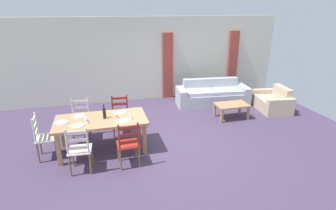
# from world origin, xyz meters

# --- Properties ---
(ground_plane) EXTENTS (9.60, 9.60, 0.02)m
(ground_plane) POSITION_xyz_m (0.00, 0.00, -0.01)
(ground_plane) COLOR #43354F
(wall_far) EXTENTS (9.60, 0.16, 2.70)m
(wall_far) POSITION_xyz_m (0.00, 3.30, 1.35)
(wall_far) COLOR beige
(wall_far) RESTS_ON ground_plane
(curtain_panel_left) EXTENTS (0.35, 0.08, 2.20)m
(curtain_panel_left) POSITION_xyz_m (0.86, 3.16, 1.10)
(curtain_panel_left) COLOR #9E4034
(curtain_panel_left) RESTS_ON ground_plane
(curtain_panel_right) EXTENTS (0.35, 0.08, 2.20)m
(curtain_panel_right) POSITION_xyz_m (3.26, 3.16, 1.10)
(curtain_panel_right) COLOR #9E4034
(curtain_panel_right) RESTS_ON ground_plane
(dining_table) EXTENTS (1.90, 0.96, 0.75)m
(dining_table) POSITION_xyz_m (-1.44, -0.00, 0.66)
(dining_table) COLOR #A97C53
(dining_table) RESTS_ON ground_plane
(dining_chair_near_left) EXTENTS (0.45, 0.43, 0.96)m
(dining_chair_near_left) POSITION_xyz_m (-1.87, -0.72, 0.48)
(dining_chair_near_left) COLOR beige
(dining_chair_near_left) RESTS_ON ground_plane
(dining_chair_near_right) EXTENTS (0.44, 0.42, 0.96)m
(dining_chair_near_right) POSITION_xyz_m (-0.97, -0.74, 0.48)
(dining_chair_near_right) COLOR maroon
(dining_chair_near_right) RESTS_ON ground_plane
(dining_chair_far_left) EXTENTS (0.44, 0.43, 0.96)m
(dining_chair_far_left) POSITION_xyz_m (-1.90, 0.75, 0.48)
(dining_chair_far_left) COLOR beige
(dining_chair_far_left) RESTS_ON ground_plane
(dining_chair_far_right) EXTENTS (0.45, 0.43, 0.96)m
(dining_chair_far_right) POSITION_xyz_m (-0.98, 0.76, 0.48)
(dining_chair_far_right) COLOR maroon
(dining_chair_far_right) RESTS_ON ground_plane
(dining_chair_head_west) EXTENTS (0.42, 0.44, 0.96)m
(dining_chair_head_west) POSITION_xyz_m (-2.61, 0.01, 0.48)
(dining_chair_head_west) COLOR beige
(dining_chair_head_west) RESTS_ON ground_plane
(dinner_plate_near_left) EXTENTS (0.24, 0.24, 0.02)m
(dinner_plate_near_left) POSITION_xyz_m (-1.89, -0.25, 0.76)
(dinner_plate_near_left) COLOR white
(dinner_plate_near_left) RESTS_ON dining_table
(fork_near_left) EXTENTS (0.02, 0.17, 0.01)m
(fork_near_left) POSITION_xyz_m (-2.04, -0.25, 0.75)
(fork_near_left) COLOR silver
(fork_near_left) RESTS_ON dining_table
(dinner_plate_near_right) EXTENTS (0.24, 0.24, 0.02)m
(dinner_plate_near_right) POSITION_xyz_m (-0.99, -0.25, 0.76)
(dinner_plate_near_right) COLOR white
(dinner_plate_near_right) RESTS_ON dining_table
(fork_near_right) EXTENTS (0.02, 0.17, 0.01)m
(fork_near_right) POSITION_xyz_m (-1.14, -0.25, 0.75)
(fork_near_right) COLOR silver
(fork_near_right) RESTS_ON dining_table
(dinner_plate_far_left) EXTENTS (0.24, 0.24, 0.02)m
(dinner_plate_far_left) POSITION_xyz_m (-1.89, 0.25, 0.76)
(dinner_plate_far_left) COLOR white
(dinner_plate_far_left) RESTS_ON dining_table
(fork_far_left) EXTENTS (0.02, 0.17, 0.01)m
(fork_far_left) POSITION_xyz_m (-2.04, 0.25, 0.75)
(fork_far_left) COLOR silver
(fork_far_left) RESTS_ON dining_table
(dinner_plate_far_right) EXTENTS (0.24, 0.24, 0.02)m
(dinner_plate_far_right) POSITION_xyz_m (-0.99, 0.25, 0.76)
(dinner_plate_far_right) COLOR white
(dinner_plate_far_right) RESTS_ON dining_table
(fork_far_right) EXTENTS (0.03, 0.17, 0.01)m
(fork_far_right) POSITION_xyz_m (-1.14, 0.25, 0.75)
(fork_far_right) COLOR silver
(fork_far_right) RESTS_ON dining_table
(dinner_plate_head_west) EXTENTS (0.24, 0.24, 0.02)m
(dinner_plate_head_west) POSITION_xyz_m (-2.22, -0.00, 0.76)
(dinner_plate_head_west) COLOR white
(dinner_plate_head_west) RESTS_ON dining_table
(fork_head_west) EXTENTS (0.02, 0.17, 0.01)m
(fork_head_west) POSITION_xyz_m (-2.37, -0.00, 0.75)
(fork_head_west) COLOR silver
(fork_head_west) RESTS_ON dining_table
(wine_bottle) EXTENTS (0.07, 0.07, 0.32)m
(wine_bottle) POSITION_xyz_m (-1.36, 0.01, 0.87)
(wine_bottle) COLOR black
(wine_bottle) RESTS_ON dining_table
(wine_glass_near_left) EXTENTS (0.06, 0.06, 0.16)m
(wine_glass_near_left) POSITION_xyz_m (-1.73, -0.15, 0.86)
(wine_glass_near_left) COLOR white
(wine_glass_near_left) RESTS_ON dining_table
(wine_glass_near_right) EXTENTS (0.06, 0.06, 0.16)m
(wine_glass_near_right) POSITION_xyz_m (-0.83, -0.14, 0.86)
(wine_glass_near_right) COLOR white
(wine_glass_near_right) RESTS_ON dining_table
(coffee_cup_primary) EXTENTS (0.07, 0.07, 0.09)m
(coffee_cup_primary) POSITION_xyz_m (-1.13, -0.03, 0.80)
(coffee_cup_primary) COLOR beige
(coffee_cup_primary) RESTS_ON dining_table
(coffee_cup_secondary) EXTENTS (0.07, 0.07, 0.09)m
(coffee_cup_secondary) POSITION_xyz_m (-1.74, -0.04, 0.80)
(coffee_cup_secondary) COLOR beige
(coffee_cup_secondary) RESTS_ON dining_table
(couch) EXTENTS (2.35, 1.02, 0.80)m
(couch) POSITION_xyz_m (2.06, 2.13, 0.29)
(couch) COLOR #A6A9B3
(couch) RESTS_ON ground_plane
(coffee_table) EXTENTS (0.90, 0.56, 0.42)m
(coffee_table) POSITION_xyz_m (2.12, 0.92, 0.36)
(coffee_table) COLOR #A97C53
(coffee_table) RESTS_ON ground_plane
(armchair_upholstered) EXTENTS (0.95, 1.26, 0.72)m
(armchair_upholstered) POSITION_xyz_m (3.67, 1.16, 0.25)
(armchair_upholstered) COLOR tan
(armchair_upholstered) RESTS_ON ground_plane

